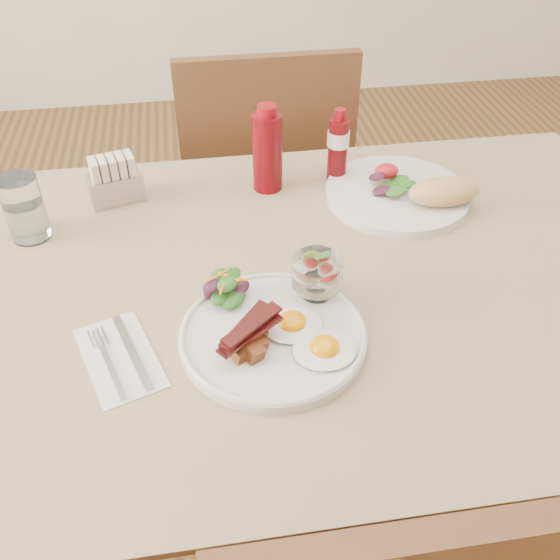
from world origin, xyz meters
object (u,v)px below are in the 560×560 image
at_px(water_glass, 25,212).
at_px(ketchup_bottle, 267,151).
at_px(hot_sauce_bottle, 338,147).
at_px(table, 312,316).
at_px(chair_far, 264,189).
at_px(fruit_cup, 317,273).
at_px(sugar_caddy, 115,182).
at_px(main_plate, 273,337).
at_px(second_plate, 408,192).

bearing_deg(water_glass, ketchup_bottle, 12.77).
distance_m(ketchup_bottle, hot_sauce_bottle, 0.14).
relative_size(table, water_glass, 11.12).
xyz_separation_m(chair_far, ketchup_bottle, (-0.04, -0.36, 0.31)).
bearing_deg(ketchup_bottle, chair_far, 84.29).
height_order(fruit_cup, hot_sauce_bottle, hot_sauce_bottle).
distance_m(fruit_cup, sugar_caddy, 0.49).
xyz_separation_m(main_plate, ketchup_bottle, (0.05, 0.44, 0.07)).
height_order(second_plate, ketchup_bottle, ketchup_bottle).
xyz_separation_m(ketchup_bottle, water_glass, (-0.45, -0.10, -0.03)).
distance_m(table, main_plate, 0.19).
bearing_deg(ketchup_bottle, sugar_caddy, -179.70).
bearing_deg(table, sugar_caddy, 138.32).
relative_size(main_plate, hot_sauce_bottle, 1.81).
xyz_separation_m(main_plate, second_plate, (0.32, 0.34, 0.01)).
height_order(hot_sauce_bottle, water_glass, hot_sauce_bottle).
height_order(fruit_cup, sugar_caddy, fruit_cup).
distance_m(chair_far, ketchup_bottle, 0.48).
xyz_separation_m(main_plate, hot_sauce_bottle, (0.20, 0.44, 0.07)).
height_order(chair_far, sugar_caddy, chair_far).
height_order(table, hot_sauce_bottle, hot_sauce_bottle).
relative_size(second_plate, ketchup_bottle, 1.64).
bearing_deg(water_glass, main_plate, -40.08).
bearing_deg(main_plate, hot_sauce_bottle, 66.06).
relative_size(main_plate, sugar_caddy, 2.48).
height_order(main_plate, second_plate, second_plate).
bearing_deg(fruit_cup, table, 81.15).
xyz_separation_m(second_plate, hot_sauce_bottle, (-0.12, 0.10, 0.06)).
bearing_deg(table, ketchup_bottle, 96.89).
bearing_deg(fruit_cup, second_plate, 48.47).
bearing_deg(hot_sauce_bottle, ketchup_bottle, -176.69).
distance_m(main_plate, sugar_caddy, 0.50).
xyz_separation_m(table, main_plate, (-0.09, -0.13, 0.10)).
distance_m(hot_sauce_bottle, water_glass, 0.60).
height_order(table, chair_far, chair_far).
bearing_deg(main_plate, second_plate, 47.16).
distance_m(table, fruit_cup, 0.16).
xyz_separation_m(chair_far, hot_sauce_bottle, (0.11, -0.36, 0.30)).
relative_size(second_plate, water_glass, 2.40).
bearing_deg(ketchup_bottle, hot_sauce_bottle, 3.31).
relative_size(ketchup_bottle, hot_sauce_bottle, 1.13).
xyz_separation_m(fruit_cup, second_plate, (0.24, 0.27, -0.04)).
height_order(table, fruit_cup, fruit_cup).
distance_m(main_plate, water_glass, 0.52).
distance_m(table, ketchup_bottle, 0.35).
bearing_deg(ketchup_bottle, main_plate, -96.98).
distance_m(ketchup_bottle, sugar_caddy, 0.30).
distance_m(chair_far, sugar_caddy, 0.56).
xyz_separation_m(hot_sauce_bottle, water_glass, (-0.59, -0.11, -0.02)).
bearing_deg(fruit_cup, sugar_caddy, 132.26).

